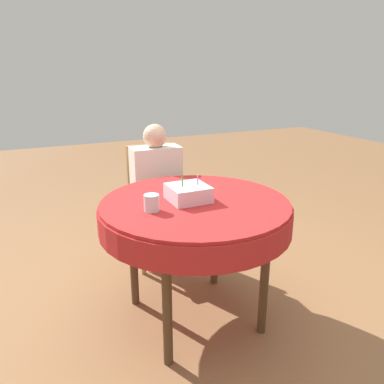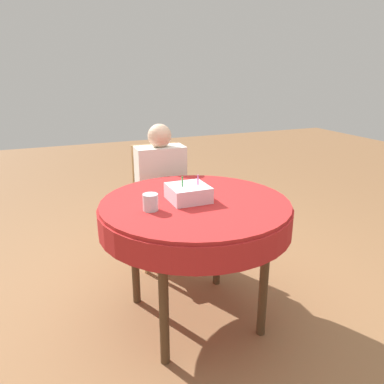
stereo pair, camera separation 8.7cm
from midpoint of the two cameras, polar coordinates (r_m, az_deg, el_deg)
ground_plane at (r=2.45m, az=-0.65°, el=-18.38°), size 12.00×12.00×0.00m
dining_table at (r=2.12m, az=-0.71°, el=-3.68°), size 1.08×1.08×0.76m
chair at (r=2.95m, az=-6.62°, el=-1.14°), size 0.41×0.41×0.91m
person at (r=2.81m, az=-6.19°, el=1.30°), size 0.37×0.29×1.09m
birthday_cake at (r=2.09m, az=-1.79°, el=-0.15°), size 0.21×0.21×0.14m
drinking_glass at (r=1.95m, az=-7.46°, el=-1.65°), size 0.08×0.08×0.09m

